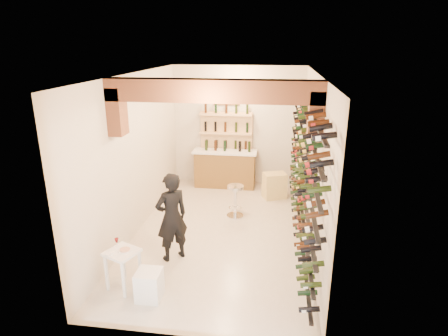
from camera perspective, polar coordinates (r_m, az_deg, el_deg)
name	(u,v)px	position (r m, az deg, el deg)	size (l,w,h in m)	color
ground	(222,232)	(7.99, -0.30, -9.56)	(6.00, 6.00, 0.00)	beige
room_shell	(220,128)	(6.97, -0.64, 6.00)	(3.52, 6.02, 3.21)	beige
wine_rack	(301,164)	(7.34, 11.59, 0.59)	(0.32, 5.70, 2.56)	black
back_counter	(225,167)	(10.24, 0.16, 0.09)	(1.70, 0.62, 1.29)	brown
back_shelving	(226,142)	(10.29, 0.34, 3.87)	(1.40, 0.31, 2.73)	#E0B47E
tasting_table	(122,258)	(6.29, -15.07, -12.93)	(0.60, 0.60, 0.80)	white
white_stool	(149,285)	(6.14, -11.21, -16.91)	(0.37, 0.37, 0.46)	white
person	(172,217)	(6.78, -7.90, -7.35)	(0.60, 0.39, 1.64)	black
chrome_barstool	(235,199)	(8.47, 1.72, -4.66)	(0.38, 0.38, 0.74)	silver
crate_lower	(274,192)	(9.67, 7.58, -3.54)	(0.55, 0.38, 0.33)	#D8C076
crate_upper	(275,180)	(9.55, 7.66, -1.73)	(0.55, 0.38, 0.32)	#D8C076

